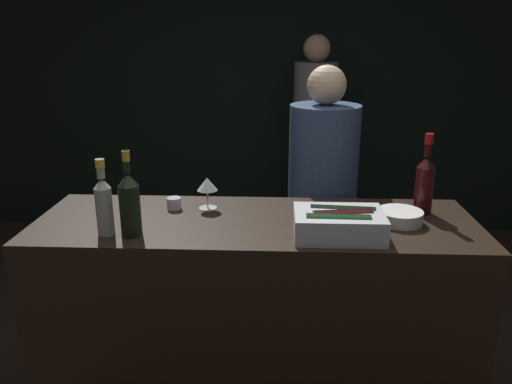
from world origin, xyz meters
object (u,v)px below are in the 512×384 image
Objects in this scene: bowl_white at (400,216)px; champagne_bottle at (130,203)px; wine_glass at (207,185)px; red_wine_bottle_tall at (425,182)px; person_in_hoodie at (314,134)px; person_blond_tee at (322,197)px; ice_bin_with_bottles at (339,222)px; candle_votive at (174,203)px; rose_wine_bottle at (104,203)px.

bowl_white is 0.56× the size of champagne_bottle.
bowl_white is 1.30× the size of wine_glass.
person_in_hoodie reaches higher than red_wine_bottle_tall.
person_in_hoodie is 1.33m from person_blond_tee.
champagne_bottle reaches higher than ice_bin_with_bottles.
champagne_bottle is at bearing -108.42° from candle_votive.
bowl_white is 0.11× the size of person_in_hoodie.
bowl_white is at bearing 29.88° from ice_bin_with_bottles.
person_blond_tee is (-0.41, 0.52, -0.25)m from red_wine_bottle_tall.
red_wine_bottle_tall reaches higher than ice_bin_with_bottles.
wine_glass is at bearing -90.97° from person_blond_tee.
wine_glass is 0.50m from rose_wine_bottle.
person_in_hoodie is at bearing 67.25° from candle_votive.
rose_wine_bottle is (-1.36, -0.31, -0.01)m from red_wine_bottle_tall.
bowl_white is 1.99m from person_in_hoodie.
person_blond_tee is (0.74, 0.52, -0.13)m from candle_votive.
person_in_hoodie reaches higher than rose_wine_bottle.
ice_bin_with_bottles is at bearing -27.79° from wine_glass.
red_wine_bottle_tall is (0.99, -0.02, 0.03)m from wine_glass.
ice_bin_with_bottles is 0.79m from candle_votive.
champagne_bottle is (-1.25, -0.32, -0.01)m from red_wine_bottle_tall.
red_wine_bottle_tall is at bearing 44.63° from bowl_white.
red_wine_bottle_tall is 1.16× the size of rose_wine_bottle.
person_in_hoodie is at bearing 136.12° from person_blond_tee.
wine_glass is 0.80m from person_blond_tee.
ice_bin_with_bottles is 2.39× the size of wine_glass.
person_blond_tee is at bearing 41.41° from rose_wine_bottle.
bowl_white is 0.62× the size of rose_wine_bottle.
ice_bin_with_bottles is 0.22× the size of person_blond_tee.
red_wine_bottle_tall is 0.23× the size of person_blond_tee.
wine_glass is 0.47× the size of rose_wine_bottle.
ice_bin_with_bottles is 0.85m from champagne_bottle.
candle_votive is 0.21× the size of rose_wine_bottle.
person_in_hoodie reaches higher than bowl_white.
red_wine_bottle_tall is (0.13, 0.13, 0.12)m from bowl_white.
bowl_white is 0.12× the size of person_blond_tee.
candle_votive is 0.18× the size of red_wine_bottle_tall.
bowl_white is 1.02m from candle_votive.
wine_glass is 0.99m from red_wine_bottle_tall.
champagne_bottle is (-0.84, -0.03, 0.08)m from ice_bin_with_bottles.
person_blond_tee reaches higher than ice_bin_with_bottles.
bowl_white is 1.25m from rose_wine_bottle.
champagne_bottle is (-1.12, -0.19, 0.11)m from bowl_white.
rose_wine_bottle is 1.29m from person_blond_tee.
ice_bin_with_bottles is at bearing 1.96° from champagne_bottle.
red_wine_bottle_tall is at bearing 157.40° from person_in_hoodie.
person_in_hoodie is at bearing 67.89° from champagne_bottle.
red_wine_bottle_tall is at bearing 14.24° from champagne_bottle.
person_blond_tee is at bearing 144.47° from person_in_hoodie.
person_blond_tee is at bearing 127.86° from red_wine_bottle_tall.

